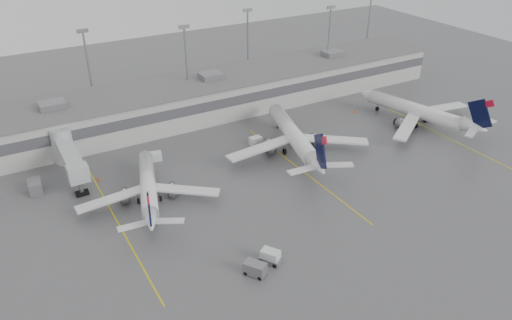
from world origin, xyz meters
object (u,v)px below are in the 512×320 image
jet_mid_left (148,187)px  baggage_tug (270,257)px  jet_mid_right (295,137)px  jet_far_right (420,111)px

jet_mid_left → baggage_tug: bearing=-51.3°
baggage_tug → jet_mid_right: bearing=17.5°
jet_mid_left → jet_mid_right: (31.48, 2.67, 0.61)m
jet_mid_left → baggage_tug: jet_mid_left is taller
jet_mid_right → jet_far_right: size_ratio=1.03×
jet_far_right → baggage_tug: 58.13m
jet_far_right → baggage_tug: size_ratio=8.73×
baggage_tug → jet_mid_left: bearing=79.1°
jet_mid_right → jet_mid_left: bearing=-160.1°
jet_mid_left → jet_far_right: (62.88, -0.41, 0.50)m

